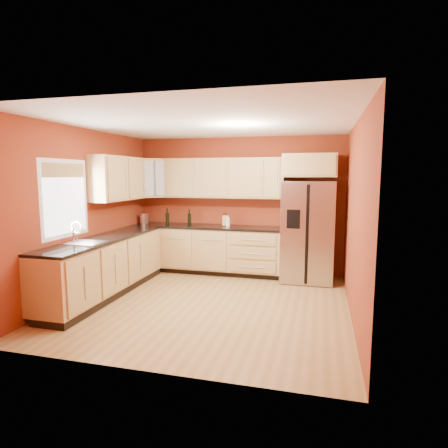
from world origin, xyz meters
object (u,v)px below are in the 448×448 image
Objects in this scene: canister_left at (145,218)px; knife_block at (225,221)px; wine_bottle_a at (189,217)px; soap_dispenser at (228,221)px; refrigerator at (308,231)px.

canister_left is 1.66m from knife_block.
knife_block is at bearing -0.11° from canister_left.
wine_bottle_a reaches higher than canister_left.
soap_dispenser is at bearing -58.34° from knife_block.
refrigerator is at bearing -2.84° from wine_bottle_a.
refrigerator is at bearing -11.64° from knife_block.
soap_dispenser is (-1.47, 0.02, 0.13)m from refrigerator.
knife_block is 0.11m from soap_dispenser.
refrigerator reaches higher than wine_bottle_a.
wine_bottle_a reaches higher than soap_dispenser.
refrigerator reaches higher than knife_block.
canister_left is at bearing 178.12° from refrigerator.
refrigerator is 3.20m from canister_left.
wine_bottle_a is at bearing 0.44° from canister_left.
refrigerator reaches higher than canister_left.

